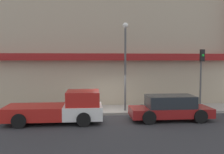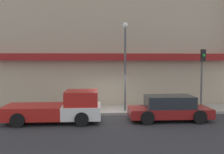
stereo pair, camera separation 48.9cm
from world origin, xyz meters
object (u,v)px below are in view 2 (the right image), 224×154
(fire_hydrant, at_px, (159,105))
(street_lamp, at_px, (125,56))
(parked_car, at_px, (169,108))
(pickup_truck, at_px, (60,108))
(traffic_light, at_px, (202,69))

(fire_hydrant, xyz_separation_m, street_lamp, (-2.38, -0.25, 3.26))
(street_lamp, bearing_deg, parked_car, -43.07)
(pickup_truck, distance_m, parked_car, 6.26)
(parked_car, distance_m, traffic_light, 4.14)
(parked_car, bearing_deg, fire_hydrant, 90.39)
(pickup_truck, bearing_deg, street_lamp, 27.99)
(parked_car, height_order, fire_hydrant, parked_car)
(pickup_truck, xyz_separation_m, street_lamp, (3.93, 2.18, 2.96))
(pickup_truck, bearing_deg, traffic_light, 11.88)
(parked_car, height_order, traffic_light, traffic_light)
(fire_hydrant, distance_m, traffic_light, 3.71)
(pickup_truck, height_order, fire_hydrant, pickup_truck)
(street_lamp, distance_m, traffic_light, 5.21)
(traffic_light, bearing_deg, pickup_truck, -167.07)
(street_lamp, height_order, traffic_light, street_lamp)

